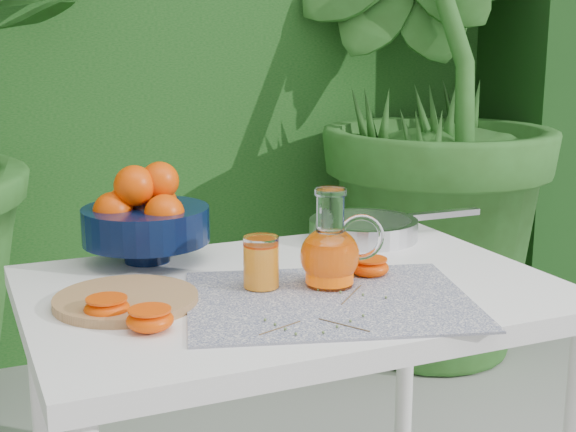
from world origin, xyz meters
name	(u,v)px	position (x,y,z in m)	size (l,w,h in m)	color
hedge_backdrop	(107,40)	(0.06, 2.06, 1.19)	(8.00, 1.65, 2.50)	#144916
potted_plant_right	(418,92)	(1.07, 1.24, 1.01)	(2.01, 2.01, 2.01)	#2B5C1F
white_table	(292,324)	(-0.01, -0.04, 0.67)	(1.00, 0.70, 0.75)	white
placemat	(329,300)	(0.01, -0.16, 0.75)	(0.51, 0.39, 0.00)	#0C1644
cutting_board	(126,300)	(-0.33, -0.03, 0.76)	(0.26, 0.26, 0.02)	#A4784A
fruit_bowl	(145,217)	(-0.23, 0.23, 0.85)	(0.35, 0.35, 0.21)	black
juice_pitcher	(331,253)	(0.05, -0.09, 0.82)	(0.17, 0.14, 0.19)	white
juice_tumbler	(261,264)	(-0.08, -0.05, 0.80)	(0.09, 0.09, 0.10)	white
saute_pan	(365,228)	(0.29, 0.22, 0.78)	(0.45, 0.26, 0.05)	silver
orange_halves	(219,296)	(-0.18, -0.11, 0.77)	(0.63, 0.22, 0.04)	#F24F02
thyme_sprigs	(328,313)	(-0.03, -0.23, 0.76)	(0.28, 0.23, 0.01)	brown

